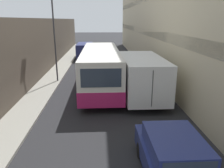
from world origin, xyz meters
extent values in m
plane|color=#232326|center=(0.00, 15.00, 0.00)|extent=(150.00, 150.00, 0.00)
cube|color=gray|center=(-4.59, 15.00, 0.06)|extent=(1.79, 60.00, 0.13)
cube|color=#51473D|center=(-6.68, 15.00, 2.55)|extent=(2.40, 60.00, 5.10)
cube|color=black|center=(-6.02, 15.00, 1.02)|extent=(1.08, 60.00, 2.04)
cube|color=#333D47|center=(4.83, 15.00, 3.79)|extent=(1.08, 60.00, 0.70)
cube|color=navy|center=(1.91, 4.72, 0.60)|extent=(1.88, 4.20, 0.71)
cube|color=navy|center=(1.91, 4.82, 1.23)|extent=(1.65, 2.31, 0.56)
cylinder|color=black|center=(1.04, 5.98, 0.30)|extent=(0.16, 0.60, 0.60)
cylinder|color=black|center=(2.77, 5.98, 0.30)|extent=(0.16, 0.60, 0.60)
cube|color=silver|center=(-0.36, 14.84, 1.66)|extent=(2.57, 10.02, 2.48)
cube|color=#B21E5B|center=(-0.36, 14.84, 0.86)|extent=(2.60, 10.04, 0.87)
cube|color=#2D3847|center=(-0.36, 14.84, 2.04)|extent=(2.61, 9.22, 0.79)
cube|color=#2D3847|center=(-0.36, 9.82, 2.10)|extent=(2.11, 0.04, 0.99)
cylinder|color=black|center=(-1.49, 17.94, 0.50)|extent=(0.24, 1.00, 1.00)
cylinder|color=black|center=(0.77, 17.94, 0.50)|extent=(0.24, 1.00, 1.00)
cylinder|color=black|center=(-1.49, 11.73, 0.50)|extent=(0.24, 1.00, 1.00)
cylinder|color=black|center=(0.77, 11.73, 0.50)|extent=(0.24, 1.00, 1.00)
cube|color=silver|center=(2.27, 16.47, 1.33)|extent=(2.38, 2.26, 1.84)
cube|color=silver|center=(2.27, 12.44, 1.56)|extent=(2.47, 5.81, 2.30)
cube|color=#4C4C4C|center=(2.27, 9.52, 1.56)|extent=(0.05, 0.02, 1.96)
cylinder|color=black|center=(1.16, 16.47, 0.48)|extent=(0.22, 0.96, 0.96)
cylinder|color=black|center=(3.39, 16.47, 0.48)|extent=(0.22, 0.96, 0.96)
cylinder|color=black|center=(1.16, 10.84, 0.48)|extent=(0.22, 0.96, 0.96)
cylinder|color=black|center=(3.39, 10.84, 0.48)|extent=(0.22, 0.96, 0.96)
cube|color=navy|center=(-2.39, 27.96, 1.12)|extent=(1.95, 4.60, 1.73)
cube|color=#2D3847|center=(-2.39, 29.92, 1.42)|extent=(1.56, 0.04, 0.60)
cylinder|color=black|center=(-3.27, 29.30, 0.32)|extent=(0.16, 0.64, 0.64)
cylinder|color=black|center=(-1.51, 29.30, 0.32)|extent=(0.16, 0.64, 0.64)
cylinder|color=black|center=(-3.27, 26.63, 0.32)|extent=(0.16, 0.64, 0.64)
cylinder|color=black|center=(-1.51, 26.63, 0.32)|extent=(0.16, 0.64, 0.64)
cylinder|color=#38383D|center=(-3.94, 16.60, 3.49)|extent=(0.12, 0.12, 6.72)
camera|label=1|loc=(-0.38, -1.04, 4.99)|focal=35.00mm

